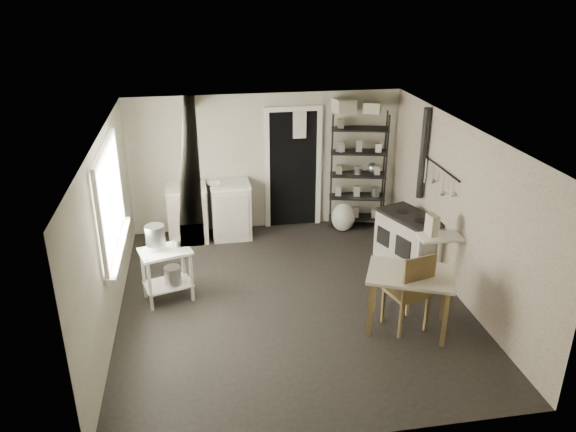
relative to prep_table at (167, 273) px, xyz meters
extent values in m
plane|color=black|center=(1.62, -0.30, -0.40)|extent=(5.00, 5.00, 0.00)
plane|color=white|center=(1.62, -0.30, 1.90)|extent=(5.00, 5.00, 0.00)
cube|color=#B7B39C|center=(1.62, 2.20, 0.75)|extent=(4.50, 0.02, 2.30)
cube|color=#B7B39C|center=(1.62, -2.80, 0.75)|extent=(4.50, 0.02, 2.30)
cube|color=#B7B39C|center=(-0.63, -0.30, 0.75)|extent=(0.02, 5.00, 2.30)
cube|color=#B7B39C|center=(3.87, -0.30, 0.75)|extent=(0.02, 5.00, 2.30)
cylinder|color=#B8B8BB|center=(-0.11, 0.03, 0.54)|extent=(0.31, 0.31, 0.27)
cylinder|color=#B8B8BB|center=(0.19, -0.02, 0.45)|extent=(0.21, 0.21, 0.10)
cylinder|color=#B8B8BB|center=(0.07, -0.06, -0.02)|extent=(0.25, 0.25, 0.24)
imported|color=white|center=(0.73, 1.81, 0.56)|extent=(0.37, 0.37, 0.07)
imported|color=white|center=(0.29, 1.81, 0.57)|extent=(0.13, 0.13, 0.10)
imported|color=white|center=(2.86, 2.03, 0.97)|extent=(0.11, 0.11, 0.19)
cube|color=beige|center=(2.88, 2.06, 1.61)|extent=(0.37, 0.34, 0.22)
cube|color=beige|center=(3.32, 1.96, 1.59)|extent=(0.35, 0.34, 0.17)
cube|color=beige|center=(3.47, -0.40, 0.61)|extent=(0.14, 0.20, 0.28)
imported|color=white|center=(3.05, -1.23, 0.41)|extent=(0.12, 0.12, 0.10)
ellipsoid|color=silver|center=(2.87, 1.78, -0.16)|extent=(0.49, 0.45, 0.48)
cylinder|color=white|center=(3.30, -0.50, -0.33)|extent=(0.12, 0.12, 0.14)
camera|label=1|loc=(0.50, -6.69, 3.59)|focal=35.00mm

